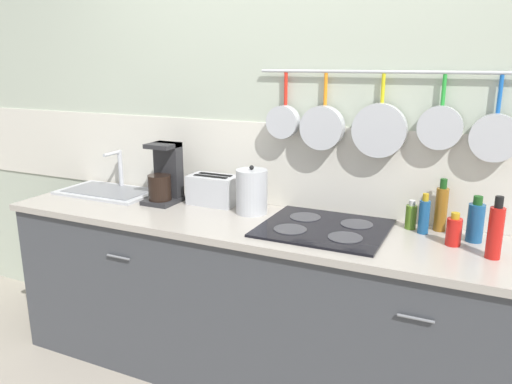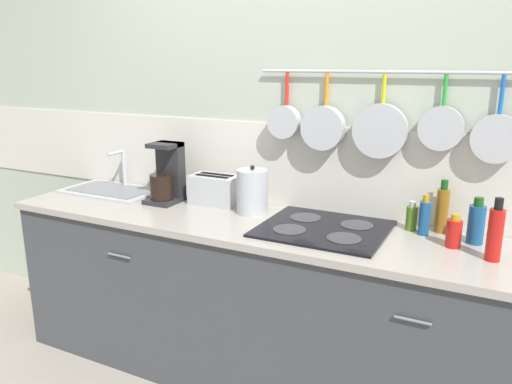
{
  "view_description": "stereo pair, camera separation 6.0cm",
  "coord_description": "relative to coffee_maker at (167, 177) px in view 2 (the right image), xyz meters",
  "views": [
    {
      "loc": [
        0.91,
        -2.14,
        1.66
      ],
      "look_at": [
        -0.1,
        0.0,
        1.04
      ],
      "focal_mm": 35.0,
      "sensor_mm": 36.0,
      "label": 1
    },
    {
      "loc": [
        0.96,
        -2.11,
        1.66
      ],
      "look_at": [
        -0.1,
        0.0,
        1.04
      ],
      "focal_mm": 35.0,
      "sensor_mm": 36.0,
      "label": 2
    }
  ],
  "objects": [
    {
      "name": "bottle_cooking_wine",
      "position": [
        1.4,
        0.06,
        -0.06
      ],
      "size": [
        0.05,
        0.05,
        0.19
      ],
      "color": "navy",
      "rests_on": "countertop"
    },
    {
      "name": "wall_back",
      "position": [
        0.72,
        0.23,
        0.24
      ],
      "size": [
        7.2,
        0.15,
        2.6
      ],
      "color": "#B2BCA8",
      "rests_on": "ground_plane"
    },
    {
      "name": "cabinet_base",
      "position": [
        0.72,
        -0.11,
        -0.6
      ],
      "size": [
        2.92,
        0.6,
        0.85
      ],
      "color": "#3F4247",
      "rests_on": "ground_plane"
    },
    {
      "name": "bottle_dish_soap",
      "position": [
        1.33,
        0.11,
        -0.08
      ],
      "size": [
        0.05,
        0.05,
        0.14
      ],
      "color": "#4C721E",
      "rests_on": "countertop"
    },
    {
      "name": "bottle_hot_sauce",
      "position": [
        1.53,
        -0.04,
        -0.07
      ],
      "size": [
        0.07,
        0.07,
        0.15
      ],
      "color": "red",
      "rests_on": "countertop"
    },
    {
      "name": "bottle_vinegar",
      "position": [
        1.69,
        -0.13,
        -0.02
      ],
      "size": [
        0.06,
        0.06,
        0.26
      ],
      "color": "red",
      "rests_on": "countertop"
    },
    {
      "name": "cooktop",
      "position": [
        0.96,
        -0.08,
        -0.13
      ],
      "size": [
        0.59,
        0.52,
        0.01
      ],
      "color": "black",
      "rests_on": "countertop"
    },
    {
      "name": "bottle_sesame_oil",
      "position": [
        1.46,
        0.14,
        -0.03
      ],
      "size": [
        0.06,
        0.06,
        0.25
      ],
      "color": "#8C5919",
      "rests_on": "countertop"
    },
    {
      "name": "countertop",
      "position": [
        0.72,
        -0.11,
        -0.16
      ],
      "size": [
        2.96,
        0.62,
        0.03
      ],
      "color": "#A59E93",
      "rests_on": "cabinet_base"
    },
    {
      "name": "sink_basin",
      "position": [
        -0.43,
        0.01,
        -0.12
      ],
      "size": [
        0.58,
        0.34,
        0.24
      ],
      "color": "#B7BABF",
      "rests_on": "countertop"
    },
    {
      "name": "coffee_maker",
      "position": [
        0.0,
        0.0,
        0.0
      ],
      "size": [
        0.17,
        0.2,
        0.34
      ],
      "color": "#262628",
      "rests_on": "countertop"
    },
    {
      "name": "toaster",
      "position": [
        0.27,
        0.07,
        -0.06
      ],
      "size": [
        0.28,
        0.16,
        0.17
      ],
      "color": "#B7BABF",
      "rests_on": "countertop"
    },
    {
      "name": "ground_plane",
      "position": [
        0.72,
        -0.11,
        -1.03
      ],
      "size": [
        12.0,
        12.0,
        0.0
      ],
      "primitive_type": "plane",
      "color": "#9E9384"
    },
    {
      "name": "kettle",
      "position": [
        0.54,
        0.01,
        -0.02
      ],
      "size": [
        0.16,
        0.16,
        0.26
      ],
      "color": "#B7BABF",
      "rests_on": "countertop"
    },
    {
      "name": "bottle_olive_oil",
      "position": [
        1.61,
        0.05,
        -0.05
      ],
      "size": [
        0.07,
        0.07,
        0.21
      ],
      "color": "navy",
      "rests_on": "countertop"
    }
  ]
}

